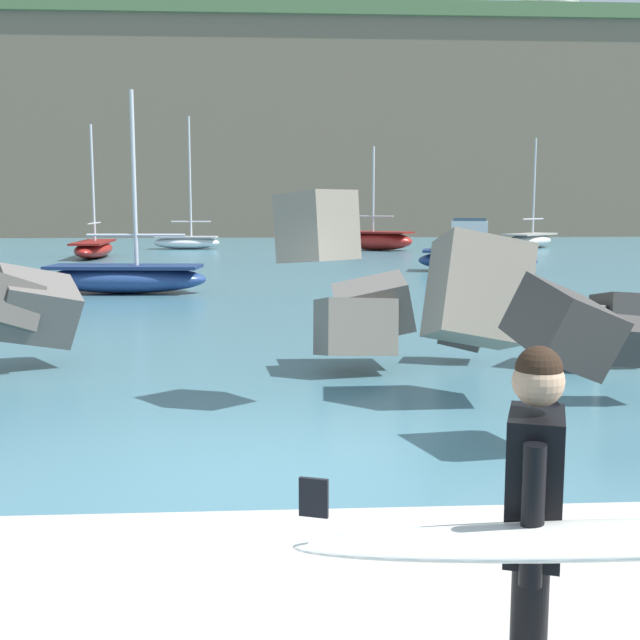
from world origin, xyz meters
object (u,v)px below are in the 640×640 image
(boat_near_centre, at_px, (187,241))
(station_building_west, at_px, (149,15))
(surfer_with_board, at_px, (541,533))
(station_building_east, at_px, (98,2))
(boat_near_left, at_px, (378,240))
(boat_mid_left, at_px, (530,240))
(boat_near_right, at_px, (94,248))
(boat_far_left, at_px, (125,277))
(mooring_buoy_middle, at_px, (18,273))
(boat_mid_right, at_px, (476,255))
(station_building_central, at_px, (149,22))

(boat_near_centre, height_order, station_building_west, station_building_west)
(surfer_with_board, height_order, station_building_east, station_building_east)
(boat_near_left, bearing_deg, station_building_east, 124.83)
(boat_near_left, relative_size, station_building_west, 1.08)
(boat_mid_left, bearing_deg, boat_near_right, -162.30)
(boat_near_centre, distance_m, station_building_west, 42.04)
(boat_near_right, relative_size, boat_far_left, 1.13)
(mooring_buoy_middle, xyz_separation_m, station_building_west, (-2.95, 56.04, 21.35))
(surfer_with_board, bearing_deg, boat_mid_left, 72.18)
(mooring_buoy_middle, bearing_deg, boat_far_left, -47.56)
(boat_near_centre, bearing_deg, boat_mid_left, 0.03)
(boat_far_left, bearing_deg, station_building_west, 97.11)
(surfer_with_board, height_order, boat_near_right, boat_near_right)
(boat_far_left, bearing_deg, boat_near_centre, 91.72)
(boat_near_right, relative_size, station_building_west, 1.19)
(boat_near_centre, relative_size, boat_far_left, 1.33)
(boat_near_right, distance_m, boat_far_left, 18.04)
(boat_mid_left, xyz_separation_m, station_building_west, (-28.11, 35.71, 21.05))
(station_building_west, bearing_deg, boat_far_left, -82.89)
(boat_far_left, bearing_deg, boat_mid_right, 30.78)
(boat_near_left, xyz_separation_m, boat_near_centre, (-11.44, 2.01, -0.11))
(boat_far_left, distance_m, station_building_west, 65.14)
(boat_near_centre, bearing_deg, station_building_east, 109.77)
(boat_mid_right, distance_m, station_building_west, 61.06)
(station_building_central, bearing_deg, boat_near_left, -66.67)
(boat_near_left, bearing_deg, station_building_central, 113.33)
(boat_near_centre, relative_size, station_building_west, 1.41)
(mooring_buoy_middle, height_order, station_building_central, station_building_central)
(boat_near_right, distance_m, boat_mid_left, 26.35)
(boat_mid_left, relative_size, mooring_buoy_middle, 15.33)
(boat_mid_left, distance_m, boat_mid_right, 19.70)
(station_building_central, bearing_deg, boat_far_left, -82.74)
(boat_mid_left, bearing_deg, mooring_buoy_middle, -141.05)
(boat_near_centre, distance_m, station_building_central, 48.89)
(boat_mid_right, xyz_separation_m, station_building_central, (-21.21, 60.95, 21.80))
(station_building_central, xyz_separation_m, station_building_east, (-2.78, -13.10, -1.11))
(boat_mid_right, relative_size, station_building_east, 0.64)
(mooring_buoy_middle, bearing_deg, boat_near_left, 50.03)
(boat_near_left, bearing_deg, boat_near_right, -158.61)
(surfer_with_board, relative_size, station_building_west, 0.37)
(boat_mid_left, distance_m, boat_far_left, 32.67)
(boat_far_left, bearing_deg, surfer_with_board, -75.80)
(mooring_buoy_middle, distance_m, station_building_central, 67.19)
(station_building_west, xyz_separation_m, station_building_east, (-3.87, -5.87, -0.22))
(boat_near_centre, xyz_separation_m, boat_mid_right, (13.26, -18.00, 0.16))
(station_building_central, bearing_deg, boat_near_right, -85.40)
(boat_near_centre, distance_m, boat_near_right, 8.88)
(station_building_west, xyz_separation_m, station_building_central, (-1.09, 7.23, 0.89))
(boat_near_left, distance_m, boat_mid_right, 16.09)
(boat_mid_left, height_order, boat_far_left, boat_mid_left)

